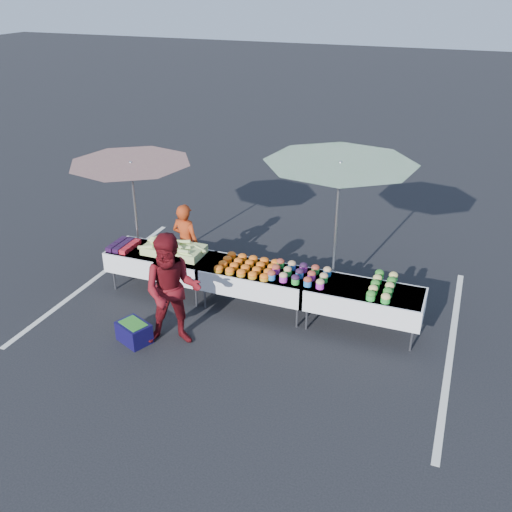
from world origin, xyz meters
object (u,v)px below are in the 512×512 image
(table_center, at_px, (256,278))
(storage_bin, at_px, (134,332))
(table_left, at_px, (161,261))
(table_right, at_px, (363,298))
(umbrella_left, at_px, (131,173))
(vendor, at_px, (186,242))
(umbrella_right, at_px, (340,175))
(customer, at_px, (172,291))

(table_center, bearing_deg, storage_bin, -131.79)
(table_left, distance_m, table_right, 3.60)
(table_left, distance_m, umbrella_left, 1.63)
(vendor, distance_m, umbrella_right, 3.12)
(table_left, bearing_deg, umbrella_left, 150.26)
(table_left, relative_size, vendor, 1.26)
(vendor, xyz_separation_m, customer, (0.77, -1.91, 0.17))
(table_left, xyz_separation_m, umbrella_right, (2.92, 0.76, 1.69))
(table_left, relative_size, umbrella_right, 0.63)
(umbrella_left, relative_size, storage_bin, 4.16)
(umbrella_left, bearing_deg, table_left, -29.74)
(table_left, height_order, table_center, same)
(vendor, relative_size, umbrella_right, 0.50)
(vendor, relative_size, umbrella_left, 0.59)
(table_left, bearing_deg, table_right, 0.00)
(umbrella_right, bearing_deg, table_left, -165.40)
(table_right, distance_m, vendor, 3.43)
(table_left, height_order, storage_bin, table_left)
(vendor, bearing_deg, table_right, 179.40)
(table_left, distance_m, table_center, 1.80)
(table_right, xyz_separation_m, umbrella_left, (-4.30, 0.40, 1.42))
(table_left, xyz_separation_m, storage_bin, (0.39, -1.58, -0.41))
(table_left, bearing_deg, customer, -53.98)
(customer, xyz_separation_m, umbrella_left, (-1.69, 1.76, 1.10))
(vendor, distance_m, customer, 2.07)
(table_right, xyz_separation_m, storage_bin, (-3.21, -1.58, -0.41))
(table_center, bearing_deg, table_right, 0.00)
(table_right, relative_size, customer, 1.03)
(table_right, distance_m, umbrella_left, 4.55)
(umbrella_left, bearing_deg, vendor, 9.30)
(table_left, distance_m, storage_bin, 1.68)
(table_center, bearing_deg, umbrella_left, 170.91)
(table_center, height_order, umbrella_left, umbrella_left)
(table_left, xyz_separation_m, vendor, (0.22, 0.55, 0.16))
(vendor, bearing_deg, umbrella_left, 17.93)
(umbrella_right, bearing_deg, table_right, -48.39)
(table_center, bearing_deg, customer, -120.82)
(vendor, height_order, umbrella_right, umbrella_right)
(vendor, height_order, storage_bin, vendor)
(table_center, relative_size, customer, 1.03)
(table_center, distance_m, vendor, 1.68)
(table_center, relative_size, vendor, 1.26)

